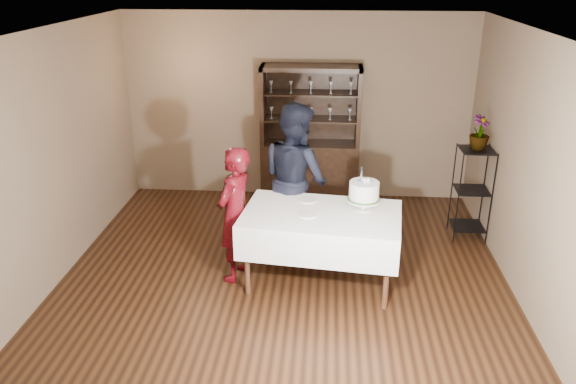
% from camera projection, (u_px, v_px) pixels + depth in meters
% --- Properties ---
extents(floor, '(5.00, 5.00, 0.00)m').
position_uv_depth(floor, '(284.00, 277.00, 6.36)').
color(floor, black).
rests_on(floor, ground).
extents(ceiling, '(5.00, 5.00, 0.00)m').
position_uv_depth(ceiling, '(283.00, 31.00, 5.33)').
color(ceiling, silver).
rests_on(ceiling, back_wall).
extents(back_wall, '(5.00, 0.02, 2.70)m').
position_uv_depth(back_wall, '(298.00, 107.00, 8.15)').
color(back_wall, brown).
rests_on(back_wall, floor).
extents(wall_left, '(0.02, 5.00, 2.70)m').
position_uv_depth(wall_left, '(52.00, 159.00, 6.02)').
color(wall_left, brown).
rests_on(wall_left, floor).
extents(wall_right, '(0.02, 5.00, 2.70)m').
position_uv_depth(wall_right, '(529.00, 171.00, 5.68)').
color(wall_right, brown).
rests_on(wall_right, floor).
extents(china_hutch, '(1.40, 0.48, 2.00)m').
position_uv_depth(china_hutch, '(310.00, 158.00, 8.17)').
color(china_hutch, black).
rests_on(china_hutch, floor).
extents(plant_etagere, '(0.42, 0.42, 1.20)m').
position_uv_depth(plant_etagere, '(472.00, 190.00, 7.06)').
color(plant_etagere, black).
rests_on(plant_etagere, floor).
extents(cake_table, '(1.78, 1.22, 0.84)m').
position_uv_depth(cake_table, '(321.00, 230.00, 6.04)').
color(cake_table, white).
rests_on(cake_table, floor).
extents(woman, '(0.55, 0.66, 1.54)m').
position_uv_depth(woman, '(235.00, 215.00, 6.09)').
color(woman, '#370507').
rests_on(woman, floor).
extents(man, '(1.11, 1.13, 1.84)m').
position_uv_depth(man, '(295.00, 178.00, 6.69)').
color(man, black).
rests_on(man, floor).
extents(cake, '(0.39, 0.39, 0.49)m').
position_uv_depth(cake, '(364.00, 192.00, 5.99)').
color(cake, white).
rests_on(cake, cake_table).
extents(plate_near, '(0.22, 0.22, 0.01)m').
position_uv_depth(plate_near, '(308.00, 215.00, 5.91)').
color(plate_near, white).
rests_on(plate_near, cake_table).
extents(plate_far, '(0.23, 0.23, 0.01)m').
position_uv_depth(plate_far, '(308.00, 200.00, 6.27)').
color(plate_far, white).
rests_on(plate_far, cake_table).
extents(potted_plant, '(0.33, 0.33, 0.42)m').
position_uv_depth(potted_plant, '(480.00, 132.00, 6.80)').
color(potted_plant, '#3F6530').
rests_on(potted_plant, plant_etagere).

